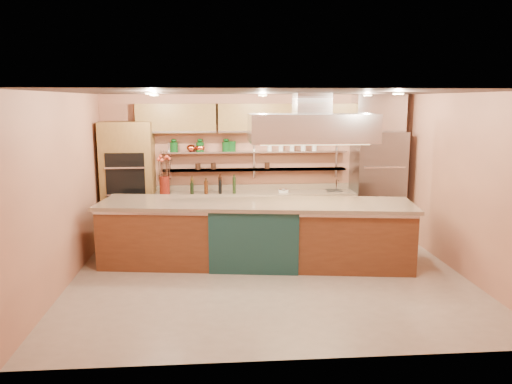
{
  "coord_description": "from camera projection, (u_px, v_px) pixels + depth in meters",
  "views": [
    {
      "loc": [
        -0.79,
        -7.28,
        2.68
      ],
      "look_at": [
        -0.13,
        1.0,
        1.15
      ],
      "focal_mm": 35.0,
      "sensor_mm": 36.0,
      "label": 1
    }
  ],
  "objects": [
    {
      "name": "wall_shelf_upper",
      "position": [
        254.0,
        152.0,
        9.7
      ],
      "size": [
        3.6,
        0.26,
        0.03
      ],
      "primitive_type": "cube",
      "color": "silver",
      "rests_on": "wall_back"
    },
    {
      "name": "bar_faucet",
      "position": [
        336.0,
        185.0,
        9.83
      ],
      "size": [
        0.04,
        0.04,
        0.22
      ],
      "primitive_type": "cylinder",
      "rotation": [
        0.0,
        0.0,
        0.36
      ],
      "color": "silver",
      "rests_on": "back_counter"
    },
    {
      "name": "wall_shelf_lower",
      "position": [
        254.0,
        170.0,
        9.76
      ],
      "size": [
        3.6,
        0.26,
        0.03
      ],
      "primitive_type": "cube",
      "color": "silver",
      "rests_on": "wall_back"
    },
    {
      "name": "wall_left",
      "position": [
        64.0,
        191.0,
        7.2
      ],
      "size": [
        0.04,
        5.0,
        2.8
      ],
      "primitive_type": "cube",
      "color": "#B87657",
      "rests_on": "floor"
    },
    {
      "name": "oven_stack",
      "position": [
        129.0,
        183.0,
        9.43
      ],
      "size": [
        0.95,
        0.64,
        2.3
      ],
      "primitive_type": "cube",
      "color": "brown",
      "rests_on": "floor"
    },
    {
      "name": "kitchen_scale",
      "position": [
        283.0,
        190.0,
        9.66
      ],
      "size": [
        0.2,
        0.17,
        0.1
      ],
      "primitive_type": "cube",
      "rotation": [
        0.0,
        0.0,
        -0.23
      ],
      "color": "silver",
      "rests_on": "back_counter"
    },
    {
      "name": "wall_back",
      "position": [
        256.0,
        166.0,
        9.89
      ],
      "size": [
        6.0,
        0.04,
        2.8
      ],
      "primitive_type": "cube",
      "color": "#B87657",
      "rests_on": "floor"
    },
    {
      "name": "copper_kettle",
      "position": [
        191.0,
        148.0,
        9.59
      ],
      "size": [
        0.19,
        0.19,
        0.14
      ],
      "primitive_type": "ellipsoid",
      "rotation": [
        0.0,
        0.0,
        -0.13
      ],
      "color": "#DB5332",
      "rests_on": "wall_shelf_upper"
    },
    {
      "name": "upper_cabinets",
      "position": [
        257.0,
        118.0,
        9.54
      ],
      "size": [
        4.6,
        0.36,
        0.55
      ],
      "primitive_type": "cube",
      "color": "brown",
      "rests_on": "wall_back"
    },
    {
      "name": "wall_right",
      "position": [
        463.0,
        185.0,
        7.67
      ],
      "size": [
        0.04,
        5.0,
        2.8
      ],
      "primitive_type": "cube",
      "color": "#B87657",
      "rests_on": "floor"
    },
    {
      "name": "ceiling",
      "position": [
        270.0,
        92.0,
        7.18
      ],
      "size": [
        6.0,
        5.0,
        0.02
      ],
      "primitive_type": "cube",
      "color": "black",
      "rests_on": "wall_back"
    },
    {
      "name": "flower_vase",
      "position": [
        165.0,
        185.0,
        9.46
      ],
      "size": [
        0.2,
        0.2,
        0.34
      ],
      "primitive_type": "cylinder",
      "rotation": [
        0.0,
        0.0,
        -0.07
      ],
      "color": "maroon",
      "rests_on": "back_counter"
    },
    {
      "name": "floor",
      "position": [
        269.0,
        278.0,
        7.69
      ],
      "size": [
        6.0,
        5.0,
        0.02
      ],
      "primitive_type": "cube",
      "color": "gray",
      "rests_on": "ground"
    },
    {
      "name": "back_counter",
      "position": [
        255.0,
        216.0,
        9.76
      ],
      "size": [
        3.84,
        0.64,
        0.93
      ],
      "primitive_type": "cube",
      "color": "tan",
      "rests_on": "floor"
    },
    {
      "name": "range_hood",
      "position": [
        311.0,
        128.0,
        8.0
      ],
      "size": [
        2.0,
        1.0,
        0.45
      ],
      "primitive_type": "cube",
      "color": "silver",
      "rests_on": "ceiling"
    },
    {
      "name": "green_canister",
      "position": [
        232.0,
        146.0,
        9.65
      ],
      "size": [
        0.21,
        0.21,
        0.2
      ],
      "primitive_type": "cylinder",
      "rotation": [
        0.0,
        0.0,
        0.41
      ],
      "color": "#0D4014",
      "rests_on": "wall_shelf_upper"
    },
    {
      "name": "island",
      "position": [
        256.0,
        233.0,
        8.25
      ],
      "size": [
        5.12,
        1.76,
        1.05
      ],
      "primitive_type": "cube",
      "rotation": [
        0.0,
        0.0,
        -0.14
      ],
      "color": "brown",
      "rests_on": "floor"
    },
    {
      "name": "oil_bottle_cluster",
      "position": [
        213.0,
        186.0,
        9.53
      ],
      "size": [
        0.95,
        0.61,
        0.3
      ],
      "primitive_type": "cube",
      "rotation": [
        0.0,
        0.0,
        -0.41
      ],
      "color": "black",
      "rests_on": "back_counter"
    },
    {
      "name": "refrigerator",
      "position": [
        377.0,
        185.0,
        9.78
      ],
      "size": [
        0.95,
        0.72,
        2.1
      ],
      "primitive_type": "cube",
      "color": "gray",
      "rests_on": "floor"
    },
    {
      "name": "wall_front",
      "position": [
        297.0,
        231.0,
        4.99
      ],
      "size": [
        6.0,
        0.04,
        2.8
      ],
      "primitive_type": "cube",
      "color": "#B87657",
      "rests_on": "floor"
    },
    {
      "name": "ceiling_downlights",
      "position": [
        269.0,
        95.0,
        7.38
      ],
      "size": [
        4.0,
        2.8,
        0.02
      ],
      "primitive_type": "cube",
      "color": "#FFE5A5",
      "rests_on": "ceiling"
    }
  ]
}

